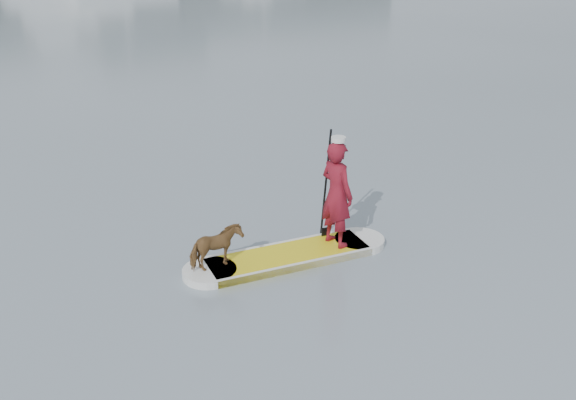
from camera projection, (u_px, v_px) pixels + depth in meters
ground at (261, 256)px, 9.94m from camera, size 140.00×140.00×0.00m
paddleboard at (288, 256)px, 9.81m from camera, size 3.28×1.15×0.12m
paddler at (337, 194)px, 9.75m from camera, size 0.48×0.66×1.68m
white_cap at (339, 139)px, 9.41m from camera, size 0.22×0.22×0.07m
dog at (216, 248)px, 9.24m from camera, size 0.79×0.40×0.65m
paddle at (325, 197)px, 10.06m from camera, size 0.10×0.30×2.00m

